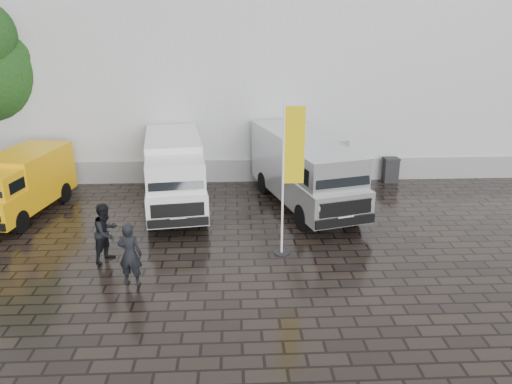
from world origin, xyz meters
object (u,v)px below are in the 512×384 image
(van_white, at_px, (175,174))
(person_front, at_px, (130,254))
(person_tent, at_px, (106,232))
(van_silver, at_px, (305,172))
(flagpole, at_px, (289,171))
(van_yellow, at_px, (20,186))
(wheelie_bin, at_px, (390,170))

(van_white, xyz_separation_m, person_front, (-0.60, -6.09, -0.43))
(van_white, height_order, person_tent, van_white)
(van_silver, xyz_separation_m, person_front, (-5.68, -5.93, -0.52))
(van_silver, xyz_separation_m, flagpole, (-1.12, -4.16, 1.27))
(van_white, height_order, van_silver, van_silver)
(van_yellow, height_order, person_front, van_yellow)
(van_silver, distance_m, person_front, 8.23)
(wheelie_bin, relative_size, person_front, 0.60)
(van_white, distance_m, person_tent, 4.84)
(van_white, distance_m, flagpole, 6.01)
(person_front, distance_m, person_tent, 1.84)
(person_front, xyz_separation_m, person_tent, (-1.01, 1.54, -0.00))
(van_yellow, bearing_deg, wheelie_bin, 22.76)
(flagpole, distance_m, person_tent, 5.85)
(van_white, xyz_separation_m, person_tent, (-1.61, -4.55, -0.43))
(van_yellow, relative_size, van_white, 0.80)
(flagpole, bearing_deg, person_front, -158.77)
(van_white, bearing_deg, person_front, -103.15)
(van_yellow, distance_m, van_silver, 10.81)
(van_silver, bearing_deg, person_tent, -162.20)
(flagpole, bearing_deg, van_yellow, 158.60)
(van_silver, bearing_deg, wheelie_bin, 19.39)
(van_silver, height_order, person_tent, van_silver)
(van_white, xyz_separation_m, flagpole, (3.96, -4.32, 1.36))
(wheelie_bin, bearing_deg, person_front, -137.37)
(person_tent, bearing_deg, person_front, -119.09)
(wheelie_bin, bearing_deg, van_silver, -144.25)
(van_yellow, relative_size, flagpole, 1.03)
(van_silver, height_order, flagpole, flagpole)
(van_white, xyz_separation_m, wheelie_bin, (9.46, 2.90, -0.80))
(wheelie_bin, distance_m, person_tent, 13.35)
(van_white, relative_size, person_front, 3.37)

